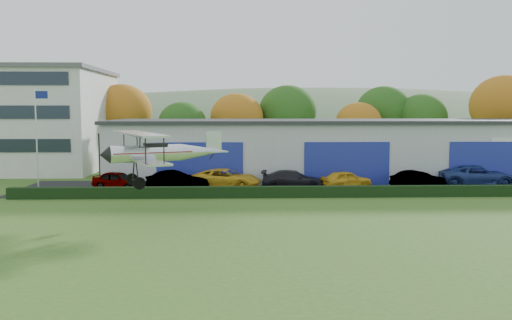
{
  "coord_description": "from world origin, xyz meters",
  "views": [
    {
      "loc": [
        -3.97,
        -21.58,
        6.21
      ],
      "look_at": [
        -2.81,
        11.34,
        3.14
      ],
      "focal_mm": 37.82,
      "sensor_mm": 36.0,
      "label": 1
    }
  ],
  "objects_px": {
    "car_5": "(418,180)",
    "car_6": "(478,176)",
    "flagpole": "(38,128)",
    "car_2": "(226,179)",
    "office_block": "(4,120)",
    "car_0": "(118,180)",
    "hangar": "(334,148)",
    "car_3": "(293,179)",
    "biplane": "(157,151)",
    "car_1": "(177,181)",
    "car_4": "(346,179)"
  },
  "relations": [
    {
      "from": "car_1",
      "to": "car_2",
      "type": "height_order",
      "value": "car_2"
    },
    {
      "from": "car_4",
      "to": "biplane",
      "type": "height_order",
      "value": "biplane"
    },
    {
      "from": "car_2",
      "to": "car_4",
      "type": "bearing_deg",
      "value": -77.66
    },
    {
      "from": "car_4",
      "to": "car_0",
      "type": "bearing_deg",
      "value": 69.11
    },
    {
      "from": "car_3",
      "to": "car_4",
      "type": "xyz_separation_m",
      "value": [
        4.2,
        0.02,
        -0.02
      ]
    },
    {
      "from": "office_block",
      "to": "biplane",
      "type": "relative_size",
      "value": 2.57
    },
    {
      "from": "office_block",
      "to": "biplane",
      "type": "xyz_separation_m",
      "value": [
        19.49,
        -25.95,
        -1.35
      ]
    },
    {
      "from": "car_0",
      "to": "car_4",
      "type": "height_order",
      "value": "car_4"
    },
    {
      "from": "car_2",
      "to": "car_5",
      "type": "xyz_separation_m",
      "value": [
        15.08,
        -0.61,
        -0.07
      ]
    },
    {
      "from": "car_6",
      "to": "biplane",
      "type": "bearing_deg",
      "value": 124.04
    },
    {
      "from": "car_5",
      "to": "biplane",
      "type": "relative_size",
      "value": 0.53
    },
    {
      "from": "flagpole",
      "to": "car_1",
      "type": "height_order",
      "value": "flagpole"
    },
    {
      "from": "office_block",
      "to": "car_5",
      "type": "xyz_separation_m",
      "value": [
        38.22,
        -15.09,
        -4.46
      ]
    },
    {
      "from": "car_0",
      "to": "car_4",
      "type": "distance_m",
      "value": 17.88
    },
    {
      "from": "hangar",
      "to": "car_4",
      "type": "distance_m",
      "value": 7.99
    },
    {
      "from": "office_block",
      "to": "flagpole",
      "type": "relative_size",
      "value": 2.57
    },
    {
      "from": "biplane",
      "to": "flagpole",
      "type": "bearing_deg",
      "value": 108.46
    },
    {
      "from": "car_1",
      "to": "car_6",
      "type": "distance_m",
      "value": 24.14
    },
    {
      "from": "car_5",
      "to": "car_6",
      "type": "bearing_deg",
      "value": -94.86
    },
    {
      "from": "car_1",
      "to": "car_4",
      "type": "bearing_deg",
      "value": -104.09
    },
    {
      "from": "car_1",
      "to": "biplane",
      "type": "height_order",
      "value": "biplane"
    },
    {
      "from": "hangar",
      "to": "car_2",
      "type": "height_order",
      "value": "hangar"
    },
    {
      "from": "car_6",
      "to": "car_5",
      "type": "bearing_deg",
      "value": 109.55
    },
    {
      "from": "flagpole",
      "to": "car_3",
      "type": "bearing_deg",
      "value": -5.05
    },
    {
      "from": "car_0",
      "to": "car_2",
      "type": "distance_m",
      "value": 8.42
    },
    {
      "from": "car_0",
      "to": "car_5",
      "type": "distance_m",
      "value": 23.5
    },
    {
      "from": "office_block",
      "to": "car_0",
      "type": "height_order",
      "value": "office_block"
    },
    {
      "from": "flagpole",
      "to": "car_4",
      "type": "distance_m",
      "value": 24.88
    },
    {
      "from": "car_6",
      "to": "biplane",
      "type": "relative_size",
      "value": 0.75
    },
    {
      "from": "flagpole",
      "to": "biplane",
      "type": "relative_size",
      "value": 1.0
    },
    {
      "from": "flagpole",
      "to": "car_2",
      "type": "height_order",
      "value": "flagpole"
    },
    {
      "from": "car_5",
      "to": "car_4",
      "type": "bearing_deg",
      "value": 69.88
    },
    {
      "from": "car_1",
      "to": "car_5",
      "type": "relative_size",
      "value": 1.09
    },
    {
      "from": "car_1",
      "to": "car_2",
      "type": "relative_size",
      "value": 0.84
    },
    {
      "from": "car_1",
      "to": "flagpole",
      "type": "bearing_deg",
      "value": 59.94
    },
    {
      "from": "flagpole",
      "to": "car_1",
      "type": "bearing_deg",
      "value": -12.63
    },
    {
      "from": "car_1",
      "to": "biplane",
      "type": "bearing_deg",
      "value": 162.94
    },
    {
      "from": "car_1",
      "to": "car_2",
      "type": "distance_m",
      "value": 3.86
    },
    {
      "from": "hangar",
      "to": "flagpole",
      "type": "height_order",
      "value": "flagpole"
    },
    {
      "from": "car_2",
      "to": "car_5",
      "type": "bearing_deg",
      "value": -78.2
    },
    {
      "from": "office_block",
      "to": "car_5",
      "type": "distance_m",
      "value": 41.33
    },
    {
      "from": "hangar",
      "to": "car_5",
      "type": "distance_m",
      "value": 9.79
    },
    {
      "from": "car_5",
      "to": "biplane",
      "type": "distance_m",
      "value": 21.88
    },
    {
      "from": "hangar",
      "to": "car_2",
      "type": "relative_size",
      "value": 7.32
    },
    {
      "from": "car_0",
      "to": "car_2",
      "type": "xyz_separation_m",
      "value": [
        8.42,
        0.05,
        0.08
      ]
    },
    {
      "from": "car_0",
      "to": "car_2",
      "type": "bearing_deg",
      "value": -69.97
    },
    {
      "from": "car_1",
      "to": "biplane",
      "type": "relative_size",
      "value": 0.58
    },
    {
      "from": "car_3",
      "to": "car_5",
      "type": "distance_m",
      "value": 9.82
    },
    {
      "from": "hangar",
      "to": "car_0",
      "type": "relative_size",
      "value": 10.03
    },
    {
      "from": "car_0",
      "to": "car_1",
      "type": "bearing_deg",
      "value": -82.43
    }
  ]
}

